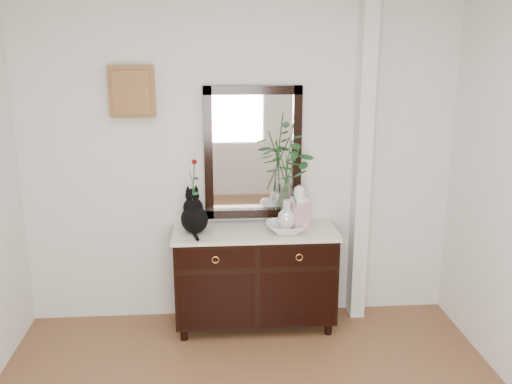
{
  "coord_description": "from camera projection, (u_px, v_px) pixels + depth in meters",
  "views": [
    {
      "loc": [
        -0.23,
        -2.63,
        2.35
      ],
      "look_at": [
        0.1,
        1.63,
        1.2
      ],
      "focal_mm": 40.0,
      "sensor_mm": 36.0,
      "label": 1
    }
  ],
  "objects": [
    {
      "name": "pilaster",
      "position": [
        362.0,
        164.0,
        4.72
      ],
      "size": [
        0.12,
        0.2,
        2.7
      ],
      "primitive_type": "cube",
      "color": "white",
      "rests_on": "ground"
    },
    {
      "name": "wall_mirror",
      "position": [
        253.0,
        153.0,
        4.69
      ],
      "size": [
        0.8,
        0.06,
        1.1
      ],
      "color": "black",
      "rests_on": "wall_back"
    },
    {
      "name": "key_cabinet",
      "position": [
        132.0,
        92.0,
        4.46
      ],
      "size": [
        0.35,
        0.1,
        0.4
      ],
      "primitive_type": "cube",
      "color": "brown",
      "rests_on": "wall_back"
    },
    {
      "name": "bud_vase_rose",
      "position": [
        193.0,
        195.0,
        4.53
      ],
      "size": [
        0.08,
        0.08,
        0.6
      ],
      "primitive_type": null,
      "rotation": [
        0.0,
        0.0,
        -0.09
      ],
      "color": "#336E37",
      "rests_on": "sideboard"
    },
    {
      "name": "cat",
      "position": [
        194.0,
        211.0,
        4.54
      ],
      "size": [
        0.31,
        0.35,
        0.35
      ],
      "primitive_type": null,
      "rotation": [
        0.0,
        0.0,
        0.21
      ],
      "color": "black",
      "rests_on": "sideboard"
    },
    {
      "name": "ginger_jar",
      "position": [
        299.0,
        207.0,
        4.58
      ],
      "size": [
        0.19,
        0.19,
        0.38
      ],
      "primitive_type": null,
      "rotation": [
        0.0,
        0.0,
        0.39
      ],
      "color": "white",
      "rests_on": "sideboard"
    },
    {
      "name": "lotus_bowl",
      "position": [
        286.0,
        227.0,
        4.57
      ],
      "size": [
        0.34,
        0.34,
        0.08
      ],
      "primitive_type": "imported",
      "rotation": [
        0.0,
        0.0,
        0.06
      ],
      "color": "white",
      "rests_on": "sideboard"
    },
    {
      "name": "sideboard",
      "position": [
        255.0,
        273.0,
        4.71
      ],
      "size": [
        1.33,
        0.52,
        0.82
      ],
      "color": "black",
      "rests_on": "ground"
    },
    {
      "name": "vase_branches",
      "position": [
        287.0,
        177.0,
        4.46
      ],
      "size": [
        0.46,
        0.46,
        0.87
      ],
      "primitive_type": null,
      "rotation": [
        0.0,
        0.0,
        0.12
      ],
      "color": "silver",
      "rests_on": "lotus_bowl"
    },
    {
      "name": "wall_back",
      "position": [
        241.0,
        164.0,
        4.72
      ],
      "size": [
        3.6,
        0.04,
        2.7
      ],
      "primitive_type": "cube",
      "color": "white",
      "rests_on": "ground"
    }
  ]
}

